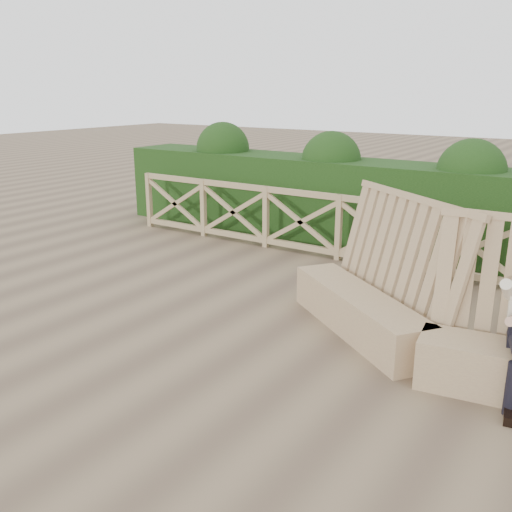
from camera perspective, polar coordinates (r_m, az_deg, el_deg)
The scene contains 4 objects.
ground at distance 6.42m, azimuth -0.23°, elevation -8.91°, with size 60.00×60.00×0.00m, color brown.
bench at distance 6.24m, azimuth 18.63°, elevation -6.53°, with size 4.35×2.00×1.62m.
guardrail at distance 9.18m, azimuth 12.24°, elevation 2.22°, with size 10.10×0.09×1.10m.
hedge at distance 10.24m, azimuth 14.88°, elevation 4.63°, with size 12.00×1.20×1.50m, color black.
Camera 1 is at (3.29, -4.78, 2.76)m, focal length 40.00 mm.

